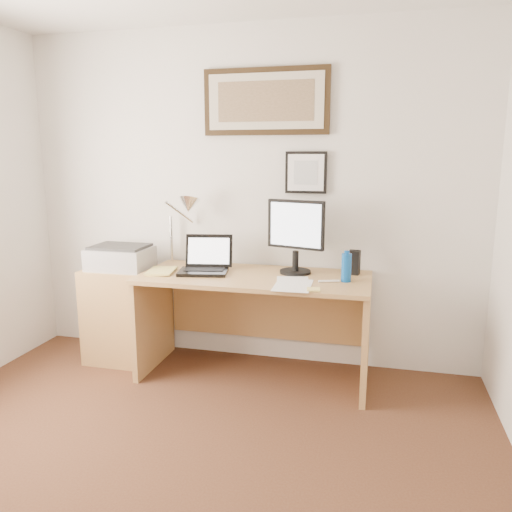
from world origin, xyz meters
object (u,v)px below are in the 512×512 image
(water_bottle, at_px, (346,268))
(desk, at_px, (257,304))
(laptop, at_px, (205,264))
(book, at_px, (149,271))
(side_cabinet, at_px, (122,314))
(printer, at_px, (121,257))
(lcd_monitor, at_px, (296,233))

(water_bottle, relative_size, desk, 0.12)
(water_bottle, bearing_deg, laptop, 178.04)
(book, distance_m, laptop, 0.41)
(side_cabinet, xyz_separation_m, printer, (0.02, -0.00, 0.45))
(desk, height_order, laptop, laptop)
(printer, bearing_deg, laptop, -2.61)
(side_cabinet, bearing_deg, water_bottle, -2.33)
(book, bearing_deg, laptop, 14.96)
(lcd_monitor, distance_m, printer, 1.34)
(book, bearing_deg, side_cabinet, 155.94)
(book, bearing_deg, printer, 155.22)
(lcd_monitor, bearing_deg, printer, -176.44)
(laptop, bearing_deg, printer, 177.39)
(desk, distance_m, printer, 1.10)
(side_cabinet, height_order, desk, desk)
(book, xyz_separation_m, laptop, (0.39, 0.10, 0.05))
(water_bottle, distance_m, desk, 0.72)
(side_cabinet, relative_size, desk, 0.46)
(printer, bearing_deg, desk, 2.13)
(water_bottle, bearing_deg, book, -177.09)
(desk, relative_size, lcd_monitor, 3.08)
(book, bearing_deg, water_bottle, 2.91)
(desk, xyz_separation_m, lcd_monitor, (0.27, 0.04, 0.53))
(laptop, relative_size, printer, 0.86)
(book, xyz_separation_m, desk, (0.76, 0.18, -0.24))
(book, xyz_separation_m, printer, (-0.29, 0.14, 0.06))
(water_bottle, xyz_separation_m, desk, (-0.63, 0.10, -0.33))
(desk, bearing_deg, printer, -177.87)
(side_cabinet, relative_size, water_bottle, 3.87)
(book, distance_m, printer, 0.33)
(water_bottle, xyz_separation_m, book, (-1.39, -0.07, -0.08))
(laptop, bearing_deg, desk, 10.92)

